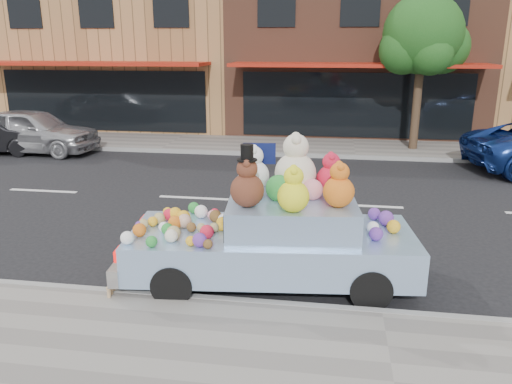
# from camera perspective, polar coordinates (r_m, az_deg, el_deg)

# --- Properties ---
(ground) EXTENTS (120.00, 120.00, 0.00)m
(ground) POSITION_cam_1_polar(r_m,az_deg,el_deg) (11.79, 12.15, -1.58)
(ground) COLOR black
(ground) RESTS_ON ground
(far_sidewalk) EXTENTS (60.00, 3.00, 0.12)m
(far_sidewalk) POSITION_cam_1_polar(r_m,az_deg,el_deg) (18.07, 11.15, 4.94)
(far_sidewalk) COLOR gray
(far_sidewalk) RESTS_ON ground
(near_kerb) EXTENTS (60.00, 0.12, 0.13)m
(near_kerb) POSITION_cam_1_polar(r_m,az_deg,el_deg) (7.17, 14.17, -13.41)
(near_kerb) COLOR gray
(near_kerb) RESTS_ON ground
(far_kerb) EXTENTS (60.00, 0.12, 0.13)m
(far_kerb) POSITION_cam_1_polar(r_m,az_deg,el_deg) (16.60, 11.32, 3.93)
(far_kerb) COLOR gray
(far_kerb) RESTS_ON ground
(storefront_left) EXTENTS (10.00, 9.80, 7.30)m
(storefront_left) POSITION_cam_1_polar(r_m,az_deg,el_deg) (24.95, -13.40, 16.20)
(storefront_left) COLOR #A77646
(storefront_left) RESTS_ON ground
(storefront_mid) EXTENTS (10.00, 9.80, 7.30)m
(storefront_mid) POSITION_cam_1_polar(r_m,az_deg,el_deg) (23.19, 11.21, 16.34)
(storefront_mid) COLOR brown
(storefront_mid) RESTS_ON ground
(street_tree) EXTENTS (3.00, 2.70, 5.22)m
(street_tree) POSITION_cam_1_polar(r_m,az_deg,el_deg) (17.98, 18.54, 16.03)
(street_tree) COLOR #38281C
(street_tree) RESTS_ON ground
(car_silver) EXTENTS (4.57, 2.02, 1.53)m
(car_silver) POSITION_cam_1_polar(r_m,az_deg,el_deg) (18.76, -24.18, 6.41)
(car_silver) COLOR #B5B6BA
(car_silver) RESTS_ON ground
(art_car) EXTENTS (4.64, 2.20, 2.29)m
(art_car) POSITION_cam_1_polar(r_m,az_deg,el_deg) (7.67, 2.01, -4.65)
(art_car) COLOR black
(art_car) RESTS_ON ground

